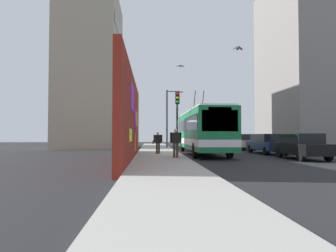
{
  "coord_description": "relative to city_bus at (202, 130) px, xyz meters",
  "views": [
    {
      "loc": [
        -20.61,
        2.23,
        1.49
      ],
      "look_at": [
        -0.62,
        0.99,
        2.12
      ],
      "focal_mm": 30.62,
      "sensor_mm": 36.0,
      "label": 1
    }
  ],
  "objects": [
    {
      "name": "city_bus",
      "position": [
        0.0,
        0.0,
        0.0
      ],
      "size": [
        11.44,
        2.55,
        5.13
      ],
      "color": "#19723F",
      "rests_on": "ground_plane"
    },
    {
      "name": "parked_car_black",
      "position": [
        -5.08,
        -5.2,
        -1.03
      ],
      "size": [
        4.15,
        1.82,
        1.58
      ],
      "color": "black",
      "rests_on": "ground_plane"
    },
    {
      "name": "pedestrian_midblock",
      "position": [
        -1.42,
        3.49,
        -0.81
      ],
      "size": [
        0.22,
        0.71,
        1.56
      ],
      "color": "#3F3326",
      "rests_on": "sidewalk_slab"
    },
    {
      "name": "pedestrian_at_curb",
      "position": [
        -5.12,
        2.52,
        -0.69
      ],
      "size": [
        0.23,
        0.69,
        1.72
      ],
      "color": "#3F3326",
      "rests_on": "sidewalk_slab"
    },
    {
      "name": "building_far_right",
      "position": [
        13.36,
        -15.2,
        8.9
      ],
      "size": [
        12.92,
        7.3,
        21.53
      ],
      "color": "gray",
      "rests_on": "ground_plane"
    },
    {
      "name": "sidewalk_slab",
      "position": [
        -1.42,
        3.4,
        -1.78
      ],
      "size": [
        48.0,
        3.2,
        0.15
      ],
      "primitive_type": "cube",
      "color": "#ADA8A0",
      "rests_on": "ground_plane"
    },
    {
      "name": "traffic_light",
      "position": [
        -2.17,
        2.15,
        1.21
      ],
      "size": [
        0.49,
        0.28,
        4.36
      ],
      "color": "#2D382D",
      "rests_on": "sidewalk_slab"
    },
    {
      "name": "parked_car_navy",
      "position": [
        0.15,
        -5.2,
        -1.02
      ],
      "size": [
        4.94,
        1.75,
        1.58
      ],
      "color": "navy",
      "rests_on": "ground_plane"
    },
    {
      "name": "building_far_left",
      "position": [
        11.79,
        11.0,
        6.97
      ],
      "size": [
        9.43,
        6.43,
        17.65
      ],
      "color": "#9E937F",
      "rests_on": "ground_plane"
    },
    {
      "name": "parked_car_red",
      "position": [
        12.3,
        -5.2,
        -1.02
      ],
      "size": [
        4.71,
        1.76,
        1.58
      ],
      "color": "#B21E19",
      "rests_on": "ground_plane"
    },
    {
      "name": "flying_pigeons",
      "position": [
        -4.28,
        0.6,
        4.45
      ],
      "size": [
        5.92,
        3.02,
        0.51
      ],
      "color": "slate"
    },
    {
      "name": "graffiti_wall",
      "position": [
        -5.33,
        5.15,
        0.59
      ],
      "size": [
        14.18,
        0.32,
        4.9
      ],
      "color": "maroon",
      "rests_on": "ground_plane"
    },
    {
      "name": "parked_car_champagne",
      "position": [
        6.57,
        -5.2,
        -1.02
      ],
      "size": [
        4.44,
        1.81,
        1.58
      ],
      "color": "#C6B793",
      "rests_on": "ground_plane"
    },
    {
      "name": "street_lamp",
      "position": [
        8.43,
        2.03,
        1.86
      ],
      "size": [
        0.44,
        1.84,
        6.16
      ],
      "color": "#4C4C51",
      "rests_on": "sidewalk_slab"
    },
    {
      "name": "ground_plane",
      "position": [
        -1.42,
        1.8,
        -1.86
      ],
      "size": [
        80.0,
        80.0,
        0.0
      ],
      "primitive_type": "plane",
      "color": "#232326"
    }
  ]
}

